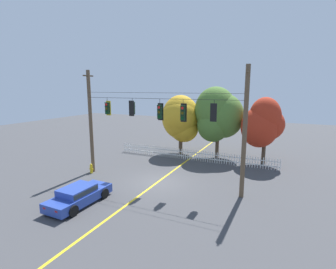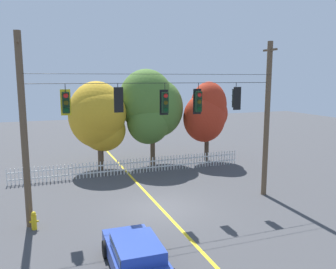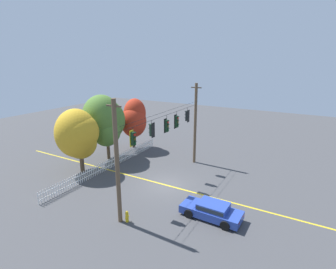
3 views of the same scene
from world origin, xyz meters
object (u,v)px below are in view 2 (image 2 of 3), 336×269
Objects in this scene: autumn_maple_near_fence at (99,117)px; traffic_signal_eastbound_side at (118,100)px; traffic_signal_westbound_side at (198,102)px; parked_car at (137,256)px; autumn_oak_far_east at (207,113)px; autumn_maple_mid at (151,107)px; traffic_signal_northbound_primary at (236,98)px; traffic_signal_northbound_secondary at (66,102)px; fire_hydrant at (34,221)px; traffic_signal_southbound_primary at (165,102)px.

traffic_signal_eastbound_side is at bearing -93.05° from autumn_maple_near_fence.
parked_car is at bearing -131.59° from traffic_signal_westbound_side.
parked_car is (-9.19, -13.36, -3.18)m from autumn_oak_far_east.
autumn_maple_near_fence is at bearing -176.45° from autumn_maple_mid.
autumn_maple_near_fence reaches higher than traffic_signal_westbound_side.
traffic_signal_northbound_primary is 0.22× the size of autumn_maple_near_fence.
traffic_signal_northbound_secondary and traffic_signal_eastbound_side have the same top height.
fire_hydrant is at bearing -176.75° from traffic_signal_westbound_side.
traffic_signal_southbound_primary is 8.85m from autumn_maple_near_fence.
parked_car is at bearing -109.46° from autumn_maple_mid.
autumn_oak_far_east is at bearing -8.34° from autumn_maple_mid.
traffic_signal_eastbound_side is (2.28, -0.02, 0.07)m from traffic_signal_northbound_secondary.
parked_car is (1.67, -5.22, -4.77)m from traffic_signal_northbound_secondary.
traffic_signal_northbound_primary is at bearing -0.28° from traffic_signal_southbound_primary.
traffic_signal_southbound_primary is 0.25× the size of autumn_oak_far_east.
traffic_signal_westbound_side is at bearing -92.02° from autumn_maple_mid.
traffic_signal_northbound_secondary is at bearing -143.14° from autumn_oak_far_east.
traffic_signal_northbound_primary is at bearing -56.35° from autumn_maple_near_fence.
fire_hydrant is at bearing -164.19° from traffic_signal_northbound_secondary.
traffic_signal_northbound_primary is at bearing 37.57° from parked_car.
autumn_maple_near_fence is at bearing 101.95° from traffic_signal_southbound_primary.
autumn_maple_near_fence is 8.13m from autumn_oak_far_east.
autumn_oak_far_east is (10.86, 8.14, -1.59)m from traffic_signal_northbound_secondary.
parked_car is at bearing -118.87° from traffic_signal_southbound_primary.
autumn_oak_far_east is at bearing 36.86° from traffic_signal_northbound_secondary.
fire_hydrant is at bearing -173.68° from traffic_signal_eastbound_side.
traffic_signal_southbound_primary is 0.22× the size of autumn_maple_mid.
traffic_signal_northbound_secondary is 6.30m from traffic_signal_westbound_side.
autumn_maple_mid is (-1.82, 8.78, -1.09)m from traffic_signal_northbound_primary.
fire_hydrant is at bearing -131.62° from autumn_maple_mid.
traffic_signal_westbound_side is 9.27m from fire_hydrant.
autumn_oak_far_east reaches higher than parked_car.
traffic_signal_westbound_side reaches higher than fire_hydrant.
autumn_maple_near_fence is 14.13m from parked_car.
autumn_oak_far_east is 1.46× the size of parked_car.
fire_hydrant is (-6.12, -0.45, -4.87)m from traffic_signal_southbound_primary.
autumn_maple_mid is (2.06, 8.76, -0.97)m from traffic_signal_southbound_primary.
parked_car is at bearing -124.53° from autumn_oak_far_east.
autumn_oak_far_east is at bearing 55.47° from parked_car.
parked_car is (-4.94, -13.98, -3.70)m from autumn_maple_mid.
traffic_signal_northbound_secondary is at bearing -179.99° from traffic_signal_westbound_side.
traffic_signal_northbound_secondary is at bearing 107.71° from parked_car.
traffic_signal_southbound_primary is at bearing -127.80° from autumn_oak_far_east.
autumn_maple_near_fence is at bearing 86.95° from traffic_signal_eastbound_side.
fire_hydrant is at bearing 124.17° from parked_car.
autumn_maple_near_fence is (-5.69, 8.54, -1.66)m from traffic_signal_northbound_primary.
autumn_maple_mid is (4.32, 8.78, -1.15)m from traffic_signal_eastbound_side.
traffic_signal_westbound_side is (1.75, 0.00, -0.00)m from traffic_signal_southbound_primary.
autumn_maple_near_fence is at bearing 112.66° from traffic_signal_westbound_side.
autumn_maple_near_fence is 10.49m from fire_hydrant.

